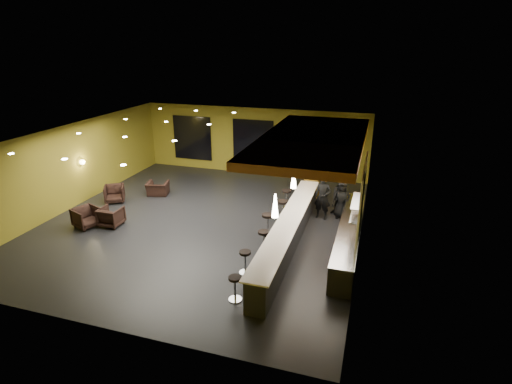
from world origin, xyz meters
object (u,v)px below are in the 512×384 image
(column, at_px, (313,162))
(armchair_a, at_px, (86,217))
(bar_stool_5, at_px, (287,197))
(bar_stool_2, at_px, (263,239))
(pendant_1, at_px, (294,178))
(bar_counter, at_px, (289,233))
(bar_stool_1, at_px, (245,259))
(armchair_c, at_px, (115,194))
(bar_stool_4, at_px, (283,208))
(bar_stool_3, at_px, (268,222))
(pendant_0, at_px, (275,206))
(staff_c, at_px, (342,199))
(armchair_b, at_px, (111,217))
(bar_stool_0, at_px, (235,285))
(prep_counter, at_px, (349,237))
(staff_a, at_px, (323,197))
(armchair_d, at_px, (158,188))
(staff_b, at_px, (341,196))
(pendant_2, at_px, (307,159))

(column, relative_size, armchair_a, 4.08)
(bar_stool_5, bearing_deg, bar_stool_2, -88.41)
(pendant_1, height_order, bar_stool_5, pendant_1)
(bar_counter, distance_m, bar_stool_1, 2.24)
(armchair_c, xyz_separation_m, bar_stool_4, (7.59, 0.24, 0.17))
(bar_stool_3, bearing_deg, pendant_1, -3.97)
(pendant_0, height_order, staff_c, pendant_0)
(armchair_b, bearing_deg, column, -145.85)
(bar_stool_3, bearing_deg, bar_stool_4, 81.06)
(bar_stool_0, bearing_deg, armchair_b, 153.68)
(armchair_b, xyz_separation_m, bar_stool_2, (6.20, -0.26, 0.13))
(prep_counter, distance_m, armchair_c, 10.36)
(bar_stool_1, distance_m, bar_stool_3, 2.61)
(staff_a, relative_size, armchair_b, 2.22)
(armchair_c, bearing_deg, armchair_a, -109.01)
(pendant_0, bearing_deg, staff_c, 73.65)
(pendant_1, height_order, staff_a, pendant_1)
(armchair_a, relative_size, bar_stool_1, 1.15)
(bar_stool_1, relative_size, bar_stool_4, 0.87)
(armchair_d, xyz_separation_m, bar_stool_0, (6.17, -6.51, 0.16))
(bar_stool_2, bearing_deg, pendant_0, -61.92)
(staff_a, bearing_deg, staff_c, 30.16)
(staff_c, bearing_deg, bar_stool_0, -113.90)
(staff_a, bearing_deg, armchair_c, -166.71)
(staff_c, bearing_deg, armchair_a, -162.91)
(staff_b, relative_size, bar_stool_5, 1.96)
(armchair_d, xyz_separation_m, bar_stool_4, (6.21, -1.09, 0.24))
(pendant_1, distance_m, armchair_d, 7.65)
(pendant_1, height_order, armchair_a, pendant_1)
(bar_stool_0, bearing_deg, pendant_1, 79.48)
(armchair_d, height_order, bar_stool_5, bar_stool_5)
(armchair_b, distance_m, bar_stool_3, 6.08)
(column, bearing_deg, armchair_d, -167.56)
(bar_stool_3, distance_m, bar_stool_4, 1.44)
(pendant_0, relative_size, armchair_c, 0.84)
(armchair_c, height_order, bar_stool_2, bar_stool_2)
(bar_stool_3, bearing_deg, pendant_0, -70.24)
(bar_stool_0, bearing_deg, staff_a, 76.49)
(staff_c, bearing_deg, pendant_2, 176.08)
(armchair_a, xyz_separation_m, bar_stool_0, (7.04, -2.70, 0.08))
(bar_stool_0, bearing_deg, bar_stool_2, 90.04)
(prep_counter, bearing_deg, bar_counter, -165.96)
(bar_counter, xyz_separation_m, staff_a, (0.75, 2.72, 0.41))
(staff_a, distance_m, bar_stool_3, 2.75)
(prep_counter, bearing_deg, bar_stool_1, -138.69)
(bar_counter, xyz_separation_m, armchair_a, (-7.77, -0.73, -0.11))
(pendant_2, distance_m, bar_stool_0, 6.74)
(staff_c, bearing_deg, bar_stool_1, -120.14)
(bar_stool_5, bearing_deg, bar_counter, -75.67)
(column, height_order, pendant_0, column)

